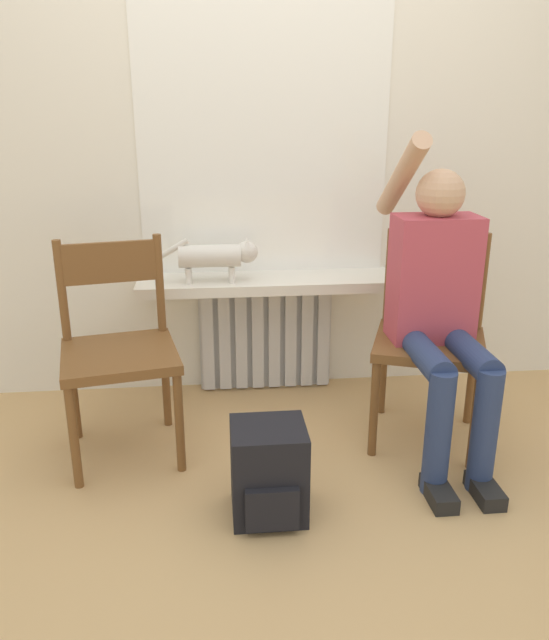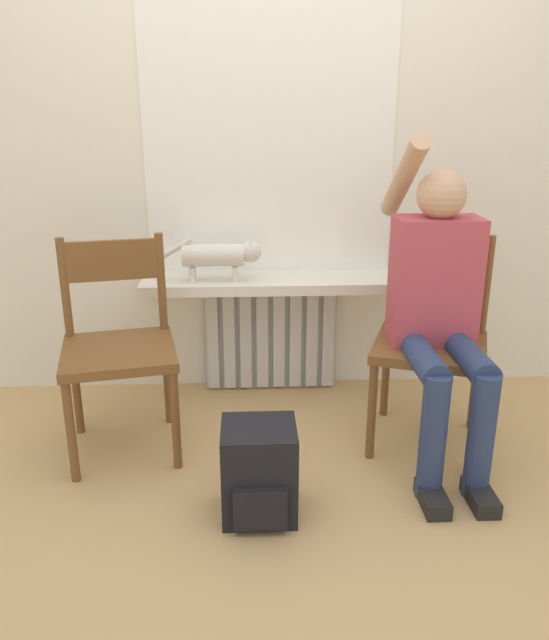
% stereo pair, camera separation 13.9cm
% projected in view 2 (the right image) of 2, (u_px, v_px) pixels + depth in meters
% --- Properties ---
extents(ground_plane, '(12.00, 12.00, 0.00)m').
position_uv_depth(ground_plane, '(284.00, 522.00, 2.22)').
color(ground_plane, tan).
extents(wall_with_window, '(7.00, 0.06, 2.70)m').
position_uv_depth(wall_with_window, '(269.00, 118.00, 2.95)').
color(wall_with_window, white).
rests_on(wall_with_window, ground_plane).
extents(radiator, '(0.68, 0.08, 0.57)m').
position_uv_depth(radiator, '(270.00, 335.00, 3.22)').
color(radiator, silver).
rests_on(radiator, ground_plane).
extents(windowsill, '(1.24, 0.30, 0.05)m').
position_uv_depth(windowsill, '(271.00, 283.00, 3.02)').
color(windowsill, white).
rests_on(windowsill, radiator).
extents(window_glass, '(1.19, 0.01, 1.33)m').
position_uv_depth(window_glass, '(269.00, 133.00, 2.93)').
color(window_glass, white).
rests_on(window_glass, windowsill).
extents(chair_left, '(0.53, 0.53, 0.90)m').
position_uv_depth(chair_left, '(118.00, 344.00, 2.59)').
color(chair_left, brown).
rests_on(chair_left, ground_plane).
extents(chair_right, '(0.58, 0.58, 0.90)m').
position_uv_depth(chair_right, '(431.00, 338.00, 2.65)').
color(chair_right, brown).
rests_on(chair_right, ground_plane).
extents(person, '(0.36, 0.97, 1.32)m').
position_uv_depth(person, '(440.00, 304.00, 2.47)').
color(person, navy).
rests_on(person, ground_plane).
extents(cat, '(0.50, 0.10, 0.21)m').
position_uv_depth(cat, '(221.00, 255.00, 2.91)').
color(cat, silver).
rests_on(cat, windowsill).
extents(backpack, '(0.26, 0.27, 0.35)m').
position_uv_depth(backpack, '(259.00, 472.00, 2.22)').
color(backpack, black).
rests_on(backpack, ground_plane).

